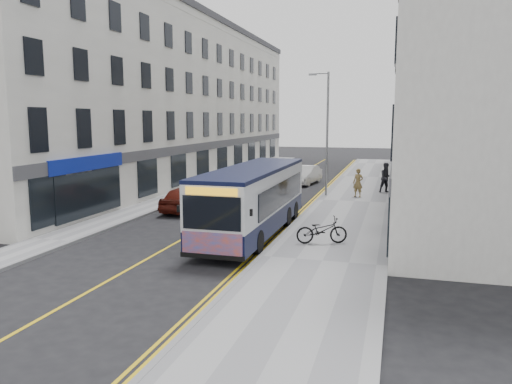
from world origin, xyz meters
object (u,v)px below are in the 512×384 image
Objects in this scene: pedestrian_near at (358,183)px; car_maroon at (186,199)px; city_bus at (254,198)px; pedestrian_far at (386,178)px; car_white at (305,175)px; streetlamp at (326,129)px; bicycle at (322,230)px.

pedestrian_near is 0.44× the size of car_maroon.
city_bus is 14.77m from pedestrian_far.
car_white is (-4.51, 6.09, -0.31)m from pedestrian_near.
city_bus is at bearing -97.38° from streetlamp.
city_bus is 5.02× the size of bicycle.
pedestrian_near is at bearing -141.65° from car_maroon.
city_bus reaches higher than pedestrian_far.
bicycle is 15.15m from pedestrian_far.
streetlamp is at bearing 82.62° from city_bus.
pedestrian_far is at bearing 73.12° from pedestrian_near.
car_white is 13.75m from car_maroon.
city_bus is 17.44m from car_white.
car_white is at bearing 112.14° from streetlamp.
car_maroon is at bearing -123.99° from pedestrian_near.
pedestrian_near is (2.14, -0.27, -3.36)m from streetlamp.
pedestrian_near is 7.59m from car_white.
city_bus is at bearing 139.85° from car_maroon.
pedestrian_near is 0.90× the size of pedestrian_far.
streetlamp is 3.91× the size of bicycle.
pedestrian_far is 0.48× the size of car_maroon.
pedestrian_near is (3.64, 11.30, -0.61)m from city_bus.
car_maroon is (-4.28, -13.07, -0.01)m from car_white.
pedestrian_far is at bearing 29.76° from streetlamp.
city_bus is 2.36× the size of car_white.
bicycle is 10.02m from car_maroon.
city_bus reaches higher than car_white.
streetlamp is 4.41× the size of pedestrian_near.
pedestrian_far is at bearing 68.83° from city_bus.
car_white is at bearing -108.20° from car_maroon.
streetlamp is 7.28m from car_white.
pedestrian_near is at bearing -45.86° from car_white.
city_bus is 2.48× the size of car_maroon.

